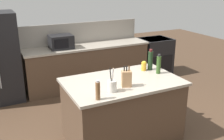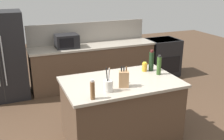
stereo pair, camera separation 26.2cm
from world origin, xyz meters
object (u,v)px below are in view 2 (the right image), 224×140
at_px(range_oven, 162,57).
at_px(refrigerator, 0,56).
at_px(microwave, 67,41).
at_px(wine_bottle, 151,61).
at_px(honey_jar, 145,67).
at_px(utensil_crock, 108,85).
at_px(salt_shaker, 123,80).
at_px(pepper_grinder, 93,90).
at_px(olive_oil_bottle, 159,65).
at_px(knife_block, 124,79).

bearing_deg(range_oven, refrigerator, 179.21).
xyz_separation_m(microwave, wine_bottle, (0.90, -1.97, 0.02)).
bearing_deg(honey_jar, refrigerator, 136.65).
xyz_separation_m(range_oven, utensil_crock, (-2.42, -2.48, 0.56)).
relative_size(refrigerator, wine_bottle, 5.21).
relative_size(microwave, salt_shaker, 4.11).
bearing_deg(honey_jar, microwave, 112.03).
bearing_deg(refrigerator, salt_shaker, -55.77).
xyz_separation_m(refrigerator, pepper_grinder, (1.05, -2.67, 0.18)).
height_order(microwave, utensil_crock, utensil_crock).
bearing_deg(microwave, range_oven, -0.00).
height_order(microwave, pepper_grinder, microwave).
bearing_deg(microwave, honey_jar, -67.97).
bearing_deg(olive_oil_bottle, wine_bottle, 94.05).
xyz_separation_m(range_oven, pepper_grinder, (-2.68, -2.62, 0.59)).
bearing_deg(range_oven, honey_jar, -129.37).
xyz_separation_m(refrigerator, olive_oil_bottle, (2.25, -2.22, 0.21)).
distance_m(refrigerator, olive_oil_bottle, 3.17).
xyz_separation_m(range_oven, microwave, (-2.39, 0.00, 0.61)).
height_order(refrigerator, pepper_grinder, refrigerator).
distance_m(microwave, utensil_crock, 2.48).
bearing_deg(pepper_grinder, refrigerator, 111.39).
xyz_separation_m(utensil_crock, olive_oil_bottle, (0.94, 0.31, 0.06)).
bearing_deg(utensil_crock, knife_block, 14.52).
bearing_deg(olive_oil_bottle, refrigerator, 135.32).
bearing_deg(range_oven, utensil_crock, -134.37).
relative_size(microwave, pepper_grinder, 1.90).
height_order(refrigerator, range_oven, refrigerator).
xyz_separation_m(honey_jar, wine_bottle, (0.11, -0.01, 0.09)).
distance_m(microwave, wine_bottle, 2.16).
relative_size(microwave, utensil_crock, 1.48).
bearing_deg(pepper_grinder, range_oven, 44.34).
bearing_deg(honey_jar, knife_block, -141.29).
distance_m(range_oven, microwave, 2.47).
height_order(refrigerator, wine_bottle, refrigerator).
bearing_deg(utensil_crock, salt_shaker, 33.29).
relative_size(range_oven, microwave, 1.94).
height_order(salt_shaker, honey_jar, honey_jar).
bearing_deg(honey_jar, utensil_crock, -147.48).
bearing_deg(olive_oil_bottle, knife_block, -160.84).
xyz_separation_m(knife_block, honey_jar, (0.57, 0.46, -0.04)).
height_order(pepper_grinder, honey_jar, pepper_grinder).
bearing_deg(microwave, utensil_crock, -90.66).
distance_m(microwave, knife_block, 2.42).
height_order(range_oven, pepper_grinder, pepper_grinder).
xyz_separation_m(refrigerator, microwave, (1.33, -0.05, 0.21)).
distance_m(refrigerator, pepper_grinder, 2.88).
bearing_deg(utensil_crock, microwave, 89.34).
relative_size(microwave, olive_oil_bottle, 1.56).
xyz_separation_m(microwave, pepper_grinder, (-0.29, -2.62, -0.02)).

